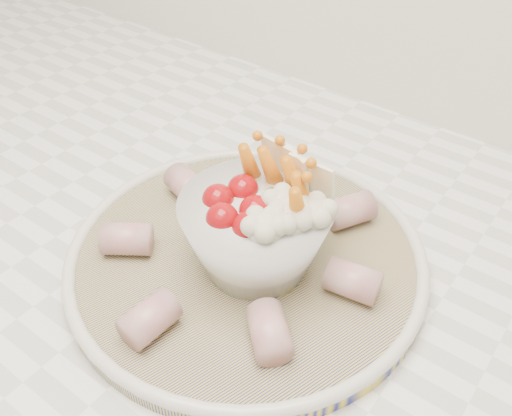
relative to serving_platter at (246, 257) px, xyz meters
The scene contains 3 objects.
serving_platter is the anchor object (origin of this frame).
veggie_bowl 0.05m from the serving_platter, ahead, with size 0.13×0.13×0.11m.
cured_meat_rolls 0.02m from the serving_platter, behind, with size 0.25×0.27×0.03m.
Camera 1 is at (0.07, 1.12, 1.31)m, focal length 40.00 mm.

